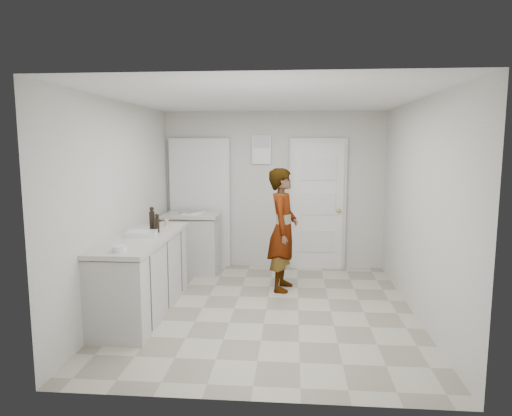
# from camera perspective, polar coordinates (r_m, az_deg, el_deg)

# --- Properties ---
(ground) EXTENTS (4.00, 4.00, 0.00)m
(ground) POSITION_cam_1_polar(r_m,az_deg,el_deg) (5.66, 1.28, -12.56)
(ground) COLOR gray
(ground) RESTS_ON ground
(room_shell) EXTENTS (4.00, 4.00, 4.00)m
(room_shell) POSITION_cam_1_polar(r_m,az_deg,el_deg) (7.33, 0.86, 0.43)
(room_shell) COLOR #AEADA4
(room_shell) RESTS_ON ground
(main_counter) EXTENTS (0.64, 1.96, 0.93)m
(main_counter) POSITION_cam_1_polar(r_m,az_deg,el_deg) (5.61, -13.95, -8.40)
(main_counter) COLOR silver
(main_counter) RESTS_ON ground
(side_counter) EXTENTS (0.84, 0.61, 0.93)m
(side_counter) POSITION_cam_1_polar(r_m,az_deg,el_deg) (7.19, -7.98, -4.62)
(side_counter) COLOR silver
(side_counter) RESTS_ON ground
(person) EXTENTS (0.48, 0.66, 1.67)m
(person) POSITION_cam_1_polar(r_m,az_deg,el_deg) (6.22, 3.39, -2.71)
(person) COLOR silver
(person) RESTS_ON ground
(cake_mix_box) EXTENTS (0.10, 0.05, 0.17)m
(cake_mix_box) POSITION_cam_1_polar(r_m,az_deg,el_deg) (6.21, -12.74, -1.28)
(cake_mix_box) COLOR #A07E50
(cake_mix_box) RESTS_ON main_counter
(spice_jar) EXTENTS (0.05, 0.05, 0.08)m
(spice_jar) POSITION_cam_1_polar(r_m,az_deg,el_deg) (6.09, -11.12, -1.82)
(spice_jar) COLOR tan
(spice_jar) RESTS_ON main_counter
(oil_cruet_a) EXTENTS (0.06, 0.06, 0.23)m
(oil_cruet_a) POSITION_cam_1_polar(r_m,az_deg,el_deg) (5.66, -12.27, -1.90)
(oil_cruet_a) COLOR black
(oil_cruet_a) RESTS_ON main_counter
(oil_cruet_b) EXTENTS (0.07, 0.07, 0.30)m
(oil_cruet_b) POSITION_cam_1_polar(r_m,az_deg,el_deg) (5.76, -12.87, -1.38)
(oil_cruet_b) COLOR black
(oil_cruet_b) RESTS_ON main_counter
(baking_dish) EXTENTS (0.36, 0.28, 0.06)m
(baking_dish) POSITION_cam_1_polar(r_m,az_deg,el_deg) (5.48, -14.09, -3.16)
(baking_dish) COLOR silver
(baking_dish) RESTS_ON main_counter
(egg_bowl) EXTENTS (0.14, 0.14, 0.06)m
(egg_bowl) POSITION_cam_1_polar(r_m,az_deg,el_deg) (4.77, -16.75, -4.89)
(egg_bowl) COLOR silver
(egg_bowl) RESTS_ON main_counter
(papers) EXTENTS (0.33, 0.39, 0.01)m
(papers) POSITION_cam_1_polar(r_m,az_deg,el_deg) (7.12, -7.86, -0.63)
(papers) COLOR white
(papers) RESTS_ON side_counter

